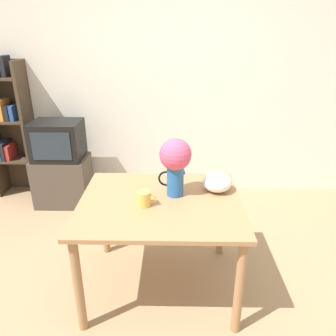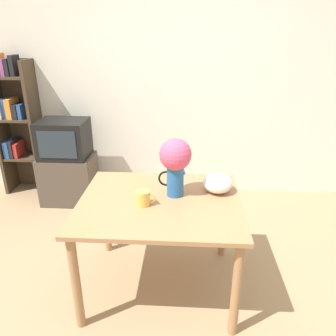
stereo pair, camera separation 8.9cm
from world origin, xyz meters
name	(u,v)px [view 1 (the left image)]	position (x,y,z in m)	size (l,w,h in m)	color
ground_plane	(172,309)	(0.00, 0.00, 0.00)	(12.00, 12.00, 0.00)	#9E7F5B
wall_back	(174,83)	(0.00, 1.98, 1.30)	(8.00, 0.05, 2.60)	silver
table	(161,214)	(-0.08, 0.24, 0.64)	(1.13, 0.95, 0.74)	#A3754C
flower_vase	(175,161)	(0.02, 0.34, 1.01)	(0.23, 0.22, 0.42)	#235B9E
coffee_mug	(144,199)	(-0.19, 0.17, 0.80)	(0.13, 0.09, 0.11)	gold
white_bowl	(217,182)	(0.33, 0.41, 0.81)	(0.22, 0.22, 0.14)	white
tv_stand	(63,180)	(-1.24, 1.56, 0.27)	(0.59, 0.42, 0.55)	#4C4238
tv_set	(58,140)	(-1.24, 1.56, 0.75)	(0.51, 0.41, 0.41)	black
bookshelf	(8,121)	(-1.88, 1.82, 0.89)	(0.46, 0.30, 1.62)	#423323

